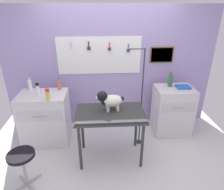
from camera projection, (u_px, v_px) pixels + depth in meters
ground at (115, 164)px, 3.14m from camera, size 4.40×4.00×0.04m
rear_wall_panel at (110, 69)px, 3.82m from camera, size 4.00×0.11×2.30m
grooming_table at (110, 117)px, 2.97m from camera, size 1.03×0.62×0.84m
grooming_arm at (141, 103)px, 3.28m from camera, size 0.30×0.11×1.70m
dog at (109, 100)px, 2.91m from camera, size 0.43×0.22×0.31m
counter_left at (46, 118)px, 3.50m from camera, size 0.80×0.58×0.92m
cabinet_right at (172, 110)px, 3.75m from camera, size 0.68×0.54×0.92m
stool at (22, 160)px, 2.58m from camera, size 0.35×0.35×0.54m
conditioner_bottle at (48, 95)px, 3.08m from camera, size 0.06×0.06×0.19m
spray_bottle_short at (38, 90)px, 3.23m from camera, size 0.05×0.05×0.22m
spray_bottle_tall at (59, 84)px, 3.46m from camera, size 0.06×0.06×0.23m
detangler_spray at (30, 85)px, 3.43m from camera, size 0.07×0.06×0.22m
soda_bottle at (170, 80)px, 3.58m from camera, size 0.08×0.08×0.27m
supply_tray at (183, 87)px, 3.56m from camera, size 0.24×0.18×0.04m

